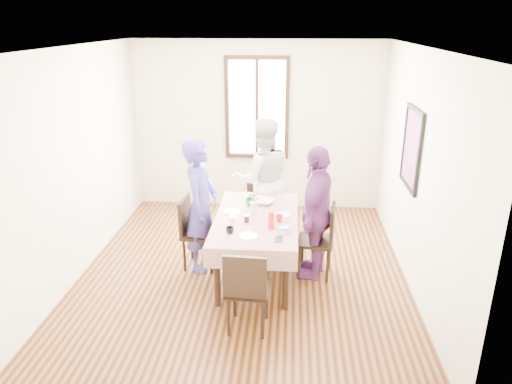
% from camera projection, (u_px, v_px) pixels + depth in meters
% --- Properties ---
extents(ground, '(4.50, 4.50, 0.00)m').
position_uv_depth(ground, '(244.00, 270.00, 5.97)').
color(ground, '#311A07').
rests_on(ground, ground).
extents(back_wall, '(4.00, 0.00, 4.00)m').
position_uv_depth(back_wall, '(257.00, 127.00, 7.61)').
color(back_wall, beige).
rests_on(back_wall, ground).
extents(right_wall, '(0.00, 4.50, 4.50)m').
position_uv_depth(right_wall, '(418.00, 172.00, 5.36)').
color(right_wall, beige).
rests_on(right_wall, ground).
extents(window_frame, '(1.02, 0.06, 1.62)m').
position_uv_depth(window_frame, '(257.00, 108.00, 7.48)').
color(window_frame, black).
rests_on(window_frame, back_wall).
extents(window_pane, '(0.90, 0.02, 1.50)m').
position_uv_depth(window_pane, '(257.00, 108.00, 7.49)').
color(window_pane, white).
rests_on(window_pane, back_wall).
extents(art_poster, '(0.04, 0.76, 0.96)m').
position_uv_depth(art_poster, '(412.00, 148.00, 5.57)').
color(art_poster, red).
rests_on(art_poster, right_wall).
extents(dining_table, '(0.86, 1.58, 0.75)m').
position_uv_depth(dining_table, '(256.00, 246.00, 5.77)').
color(dining_table, black).
rests_on(dining_table, ground).
extents(tablecloth, '(0.98, 1.70, 0.01)m').
position_uv_depth(tablecloth, '(256.00, 218.00, 5.64)').
color(tablecloth, maroon).
rests_on(tablecloth, dining_table).
extents(chair_left, '(0.45, 0.45, 0.91)m').
position_uv_depth(chair_left, '(200.00, 233.00, 5.93)').
color(chair_left, black).
rests_on(chair_left, ground).
extents(chair_right, '(0.47, 0.47, 0.91)m').
position_uv_depth(chair_right, '(315.00, 241.00, 5.73)').
color(chair_right, black).
rests_on(chair_right, ground).
extents(chair_far, '(0.47, 0.47, 0.91)m').
position_uv_depth(chair_far, '(262.00, 207.00, 6.76)').
color(chair_far, black).
rests_on(chair_far, ground).
extents(chair_near, '(0.45, 0.45, 0.91)m').
position_uv_depth(chair_near, '(248.00, 288.00, 4.72)').
color(chair_near, black).
rests_on(chair_near, ground).
extents(person_left, '(0.46, 0.65, 1.66)m').
position_uv_depth(person_left, '(201.00, 205.00, 5.80)').
color(person_left, '#443994').
rests_on(person_left, ground).
extents(person_far, '(1.00, 0.87, 1.75)m').
position_uv_depth(person_far, '(262.00, 179.00, 6.60)').
color(person_far, beige).
rests_on(person_far, ground).
extents(person_right, '(0.66, 1.04, 1.64)m').
position_uv_depth(person_right, '(315.00, 213.00, 5.61)').
color(person_right, '#67306F').
rests_on(person_right, ground).
extents(mug_black, '(0.12, 0.12, 0.07)m').
position_uv_depth(mug_black, '(230.00, 230.00, 5.21)').
color(mug_black, black).
rests_on(mug_black, tablecloth).
extents(mug_flag, '(0.12, 0.12, 0.08)m').
position_uv_depth(mug_flag, '(279.00, 219.00, 5.49)').
color(mug_flag, red).
rests_on(mug_flag, tablecloth).
extents(mug_green, '(0.17, 0.17, 0.09)m').
position_uv_depth(mug_green, '(250.00, 202.00, 5.98)').
color(mug_green, '#0C7226').
rests_on(mug_green, tablecloth).
extents(serving_bowl, '(0.29, 0.29, 0.06)m').
position_uv_depth(serving_bowl, '(264.00, 202.00, 6.03)').
color(serving_bowl, white).
rests_on(serving_bowl, tablecloth).
extents(juice_carton, '(0.07, 0.07, 0.21)m').
position_uv_depth(juice_carton, '(271.00, 220.00, 5.30)').
color(juice_carton, red).
rests_on(juice_carton, tablecloth).
extents(butter_tub, '(0.11, 0.11, 0.06)m').
position_uv_depth(butter_tub, '(284.00, 230.00, 5.22)').
color(butter_tub, white).
rests_on(butter_tub, tablecloth).
extents(jam_jar, '(0.06, 0.06, 0.08)m').
position_uv_depth(jam_jar, '(247.00, 219.00, 5.48)').
color(jam_jar, black).
rests_on(jam_jar, tablecloth).
extents(drinking_glass, '(0.06, 0.06, 0.09)m').
position_uv_depth(drinking_glass, '(232.00, 220.00, 5.44)').
color(drinking_glass, silver).
rests_on(drinking_glass, tablecloth).
extents(smartphone, '(0.08, 0.15, 0.01)m').
position_uv_depth(smartphone, '(279.00, 239.00, 5.06)').
color(smartphone, black).
rests_on(smartphone, tablecloth).
extents(flower_vase, '(0.08, 0.08, 0.16)m').
position_uv_depth(flower_vase, '(254.00, 209.00, 5.67)').
color(flower_vase, silver).
rests_on(flower_vase, tablecloth).
extents(plate_left, '(0.20, 0.20, 0.01)m').
position_uv_depth(plate_left, '(232.00, 212.00, 5.77)').
color(plate_left, white).
rests_on(plate_left, tablecloth).
extents(plate_right, '(0.20, 0.20, 0.01)m').
position_uv_depth(plate_right, '(281.00, 215.00, 5.69)').
color(plate_right, white).
rests_on(plate_right, tablecloth).
extents(plate_far, '(0.20, 0.20, 0.01)m').
position_uv_depth(plate_far, '(258.00, 198.00, 6.21)').
color(plate_far, white).
rests_on(plate_far, tablecloth).
extents(plate_near, '(0.20, 0.20, 0.01)m').
position_uv_depth(plate_near, '(249.00, 236.00, 5.14)').
color(plate_near, white).
rests_on(plate_near, tablecloth).
extents(butter_lid, '(0.12, 0.12, 0.01)m').
position_uv_depth(butter_lid, '(284.00, 228.00, 5.21)').
color(butter_lid, blue).
rests_on(butter_lid, butter_tub).
extents(flower_bunch, '(0.09, 0.09, 0.10)m').
position_uv_depth(flower_bunch, '(254.00, 199.00, 5.63)').
color(flower_bunch, yellow).
rests_on(flower_bunch, flower_vase).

